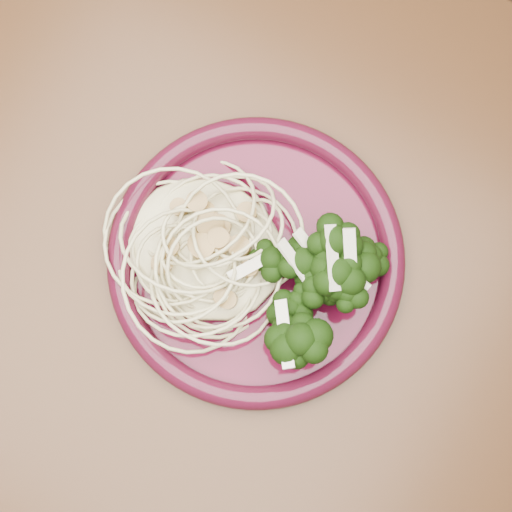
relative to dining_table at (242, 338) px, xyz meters
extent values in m
plane|color=brown|center=(0.00, 0.00, -0.65)|extent=(3.50, 3.50, 0.00)
cube|color=#472814|center=(0.00, 0.00, 0.08)|extent=(1.20, 0.80, 0.04)
cylinder|color=#43091C|center=(-0.02, 0.06, 0.10)|extent=(0.32, 0.32, 0.01)
torus|color=#430D1E|center=(-0.02, 0.06, 0.11)|extent=(0.33, 0.33, 0.02)
ellipsoid|color=beige|center=(-0.06, 0.04, 0.12)|extent=(0.18, 0.16, 0.03)
ellipsoid|color=black|center=(0.03, 0.08, 0.13)|extent=(0.14, 0.18, 0.05)
camera|label=1|loc=(0.04, -0.05, 0.72)|focal=50.00mm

